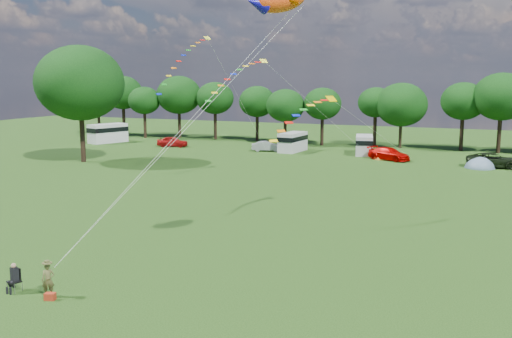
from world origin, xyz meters
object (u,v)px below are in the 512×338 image
at_px(campervan_b, 293,141).
at_px(kite_flyer, 48,280).
at_px(car_b, 267,146).
at_px(car_c, 389,154).
at_px(camp_chair, 15,274).
at_px(big_tree, 80,83).
at_px(car_a, 173,142).
at_px(tent_greyblue, 480,168).
at_px(tent_orange, 384,158).
at_px(campervan_a, 108,133).
at_px(campervan_c, 364,144).
at_px(car_d, 493,160).

bearing_deg(campervan_b, kite_flyer, -167.48).
relative_size(car_b, car_c, 0.75).
distance_m(car_b, camp_chair, 51.43).
bearing_deg(big_tree, camp_chair, -54.76).
bearing_deg(car_a, camp_chair, -168.60).
bearing_deg(campervan_b, car_a, 100.96).
distance_m(big_tree, tent_greyblue, 45.22).
relative_size(car_a, tent_orange, 1.20).
relative_size(car_a, car_c, 0.88).
relative_size(campervan_a, tent_greyblue, 1.77).
distance_m(campervan_c, tent_orange, 4.23).
bearing_deg(car_c, campervan_b, 100.68).
bearing_deg(big_tree, car_c, 24.85).
bearing_deg(kite_flyer, campervan_b, 62.09).
xyz_separation_m(tent_orange, tent_greyblue, (10.83, -3.38, 0.00)).
xyz_separation_m(big_tree, tent_greyblue, (42.43, 12.77, -9.00)).
relative_size(big_tree, campervan_c, 2.53).
distance_m(car_d, kite_flyer, 50.71).
bearing_deg(campervan_a, campervan_b, -69.04).
bearing_deg(big_tree, campervan_c, 33.37).
bearing_deg(tent_greyblue, tent_orange, 162.64).
bearing_deg(car_c, car_a, 111.37).
bearing_deg(campervan_a, car_b, -71.16).
relative_size(campervan_a, campervan_c, 1.18).
distance_m(campervan_c, tent_greyblue, 15.17).
distance_m(tent_orange, tent_greyblue, 11.34).
height_order(car_a, tent_orange, car_a).
height_order(tent_orange, camp_chair, camp_chair).
relative_size(car_b, kite_flyer, 2.44).
bearing_deg(car_d, tent_orange, 76.95).
height_order(car_d, tent_greyblue, car_d).
bearing_deg(campervan_a, campervan_c, -68.39).
bearing_deg(car_d, camp_chair, 155.56).
relative_size(car_d, tent_orange, 1.58).
relative_size(tent_greyblue, camp_chair, 2.59).
bearing_deg(car_c, big_tree, 138.99).
distance_m(campervan_a, campervan_c, 38.20).
height_order(campervan_c, tent_orange, campervan_c).
bearing_deg(big_tree, tent_greyblue, 16.75).
bearing_deg(tent_orange, campervan_a, 178.48).
height_order(car_c, campervan_c, campervan_c).
xyz_separation_m(campervan_c, tent_orange, (3.02, -2.67, -1.27)).
height_order(car_d, campervan_a, campervan_a).
xyz_separation_m(campervan_a, campervan_c, (38.17, 1.58, -0.21)).
height_order(campervan_b, tent_orange, campervan_b).
relative_size(tent_orange, tent_greyblue, 1.04).
distance_m(car_b, car_d, 27.91).
xyz_separation_m(car_a, car_d, (41.73, -2.73, 0.06)).
relative_size(campervan_c, tent_greyblue, 1.50).
xyz_separation_m(car_b, car_d, (27.71, -3.35, 0.12)).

